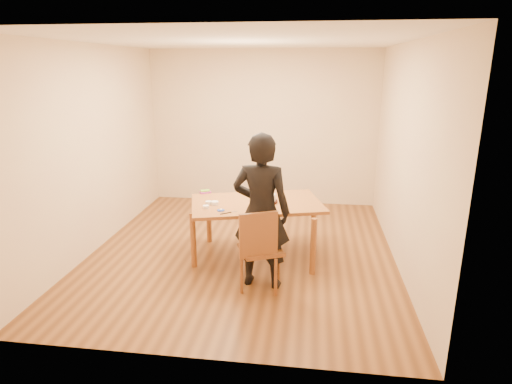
# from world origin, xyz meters

# --- Properties ---
(room_shell) EXTENTS (4.00, 4.50, 2.70)m
(room_shell) POSITION_xyz_m (0.00, 0.34, 1.35)
(room_shell) COLOR #5A3316
(room_shell) RESTS_ON ground
(dining_table) EXTENTS (1.83, 1.38, 0.04)m
(dining_table) POSITION_xyz_m (0.21, -0.14, 0.73)
(dining_table) COLOR brown
(dining_table) RESTS_ON floor
(dining_chair) EXTENTS (0.58, 0.58, 0.04)m
(dining_chair) POSITION_xyz_m (0.36, -0.92, 0.45)
(dining_chair) COLOR brown
(dining_chair) RESTS_ON floor
(cake_plate) EXTENTS (0.29, 0.29, 0.02)m
(cake_plate) POSITION_xyz_m (0.33, -0.12, 0.76)
(cake_plate) COLOR red
(cake_plate) RESTS_ON dining_table
(cake) EXTENTS (0.23, 0.23, 0.07)m
(cake) POSITION_xyz_m (0.33, -0.12, 0.81)
(cake) COLOR white
(cake) RESTS_ON cake_plate
(frosting_dome) EXTENTS (0.23, 0.23, 0.03)m
(frosting_dome) POSITION_xyz_m (0.33, -0.12, 0.86)
(frosting_dome) COLOR white
(frosting_dome) RESTS_ON cake
(frosting_tub) EXTENTS (0.09, 0.09, 0.08)m
(frosting_tub) POSITION_xyz_m (0.26, -0.55, 0.79)
(frosting_tub) COLOR white
(frosting_tub) RESTS_ON dining_table
(frosting_lid) EXTENTS (0.09, 0.09, 0.01)m
(frosting_lid) POSITION_xyz_m (-0.17, -0.53, 0.75)
(frosting_lid) COLOR navy
(frosting_lid) RESTS_ON dining_table
(frosting_dollop) EXTENTS (0.04, 0.04, 0.02)m
(frosting_dollop) POSITION_xyz_m (-0.17, -0.53, 0.77)
(frosting_dollop) COLOR white
(frosting_dollop) RESTS_ON frosting_lid
(ramekin_green) EXTENTS (0.07, 0.07, 0.04)m
(ramekin_green) POSITION_xyz_m (-0.37, -0.46, 0.77)
(ramekin_green) COLOR white
(ramekin_green) RESTS_ON dining_table
(ramekin_yellow) EXTENTS (0.09, 0.09, 0.04)m
(ramekin_yellow) POSITION_xyz_m (-0.30, -0.31, 0.77)
(ramekin_yellow) COLOR white
(ramekin_yellow) RESTS_ON dining_table
(ramekin_multi) EXTENTS (0.08, 0.08, 0.04)m
(ramekin_multi) POSITION_xyz_m (-0.38, -0.29, 0.77)
(ramekin_multi) COLOR white
(ramekin_multi) RESTS_ON dining_table
(candy_box_pink) EXTENTS (0.16, 0.14, 0.02)m
(candy_box_pink) POSITION_xyz_m (-0.54, 0.17, 0.76)
(candy_box_pink) COLOR #DA338F
(candy_box_pink) RESTS_ON dining_table
(candy_box_green) EXTENTS (0.13, 0.11, 0.02)m
(candy_box_green) POSITION_xyz_m (-0.54, 0.17, 0.78)
(candy_box_green) COLOR green
(candy_box_green) RESTS_ON candy_box_pink
(spatula) EXTENTS (0.12, 0.10, 0.01)m
(spatula) POSITION_xyz_m (-0.09, -0.62, 0.75)
(spatula) COLOR black
(spatula) RESTS_ON dining_table
(person) EXTENTS (0.68, 0.49, 1.76)m
(person) POSITION_xyz_m (0.36, -0.87, 0.88)
(person) COLOR black
(person) RESTS_ON floor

